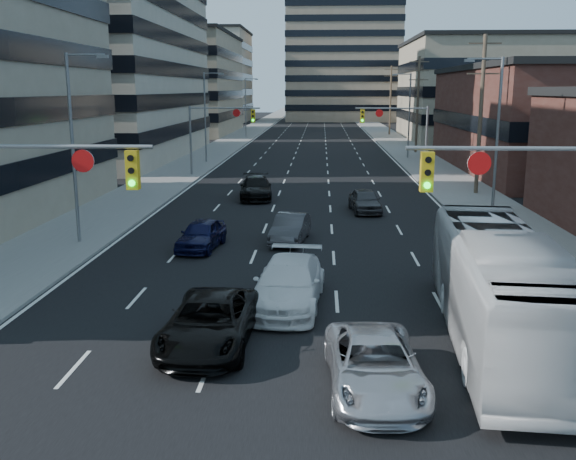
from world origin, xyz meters
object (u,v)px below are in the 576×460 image
(black_pickup, at_px, (210,322))
(transit_bus, at_px, (500,288))
(white_van, at_px, (288,284))
(sedan_blue, at_px, (201,234))
(silver_suv, at_px, (375,365))

(black_pickup, height_order, transit_bus, transit_bus)
(white_van, xyz_separation_m, transit_bus, (6.39, -2.88, 0.86))
(black_pickup, relative_size, transit_bus, 0.44)
(sedan_blue, bearing_deg, black_pickup, -71.78)
(silver_suv, bearing_deg, black_pickup, 147.47)
(black_pickup, bearing_deg, white_van, 62.00)
(white_van, distance_m, sedan_blue, 9.10)
(white_van, bearing_deg, silver_suv, -64.23)
(silver_suv, bearing_deg, white_van, 108.80)
(transit_bus, bearing_deg, sedan_blue, 139.85)
(sedan_blue, bearing_deg, transit_bus, -38.19)
(white_van, xyz_separation_m, silver_suv, (2.47, -6.29, -0.12))
(black_pickup, xyz_separation_m, sedan_blue, (-2.39, 11.57, -0.03))
(black_pickup, relative_size, silver_suv, 1.07)
(white_van, bearing_deg, sedan_blue, 124.00)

